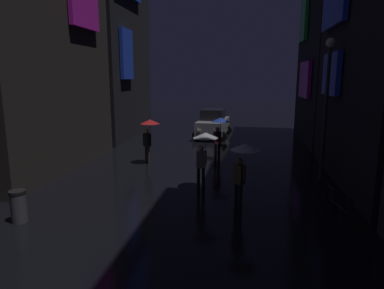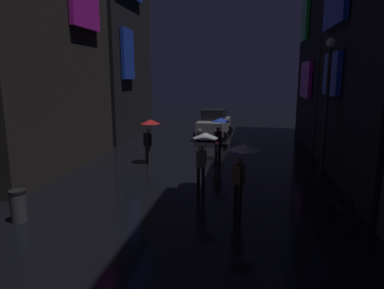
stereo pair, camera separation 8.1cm
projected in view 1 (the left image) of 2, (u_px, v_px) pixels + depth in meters
name	position (u px, v px, depth m)	size (l,w,h in m)	color
building_right_far	(343.00, 31.00, 20.30)	(4.25, 7.63, 13.47)	black
pedestrian_far_right_red	(149.00, 129.00, 15.91)	(0.90, 0.90, 2.12)	#38332D
pedestrian_midstreet_centre_clear	(243.00, 158.00, 10.25)	(0.90, 0.90, 2.12)	black
pedestrian_near_crossing_clear	(204.00, 145.00, 12.20)	(0.90, 0.90, 2.12)	black
pedestrian_foreground_right_blue	(219.00, 127.00, 16.58)	(0.90, 0.90, 2.12)	black
bicycle_parked_at_storefront	(339.00, 212.00, 9.49)	(0.41, 1.80, 0.96)	black
car_distant	(213.00, 124.00, 23.16)	(2.45, 4.25, 1.92)	#99999E
streetlamp_right_far	(327.00, 93.00, 13.08)	(0.36, 0.36, 5.49)	#2D2D33
trash_bin	(19.00, 206.00, 9.66)	(0.46, 0.46, 0.93)	#3F3F47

